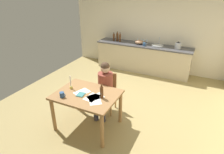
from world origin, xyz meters
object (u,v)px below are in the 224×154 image
dining_table (87,99)px  stovetop_kettle (178,45)px  person_seated (104,86)px  sink_unit (158,45)px  chair_at_table (107,90)px  wine_bottle_on_table (102,92)px  bottle_vinegar (117,37)px  wine_glass_by_kettle (144,40)px  bottle_wine_red (120,38)px  bottle_oil (114,37)px  wine_glass_near_sink (147,40)px  coffee_mug (62,95)px  mixing_bowl (139,42)px  candlestick (71,85)px  book_magazine (81,95)px  wine_glass_back_left (141,40)px  teacup_on_counter (144,44)px  wine_glass_back_right (138,39)px

dining_table → stovetop_kettle: stovetop_kettle is taller
person_seated → sink_unit: person_seated is taller
chair_at_table → wine_bottle_on_table: 0.83m
wine_bottle_on_table → bottle_vinegar: bottle_vinegar is taller
chair_at_table → wine_glass_by_kettle: (-0.01, 2.68, 0.51)m
bottle_vinegar → bottle_wine_red: bearing=-23.9°
wine_bottle_on_table → bottle_oil: (-1.28, 3.24, 0.14)m
bottle_vinegar → wine_glass_near_sink: (0.99, 0.14, -0.03)m
coffee_mug → bottle_vinegar: size_ratio=0.39×
person_seated → bottle_oil: bearing=111.2°
bottle_wine_red → dining_table: bearing=-77.6°
mixing_bowl → stovetop_kettle: 1.21m
wine_glass_by_kettle → dining_table: bearing=-91.0°
bottle_wine_red → person_seated: bearing=-73.2°
candlestick → book_magazine: candlestick is taller
wine_bottle_on_table → stovetop_kettle: bearing=75.5°
wine_glass_by_kettle → stovetop_kettle: bearing=-7.8°
coffee_mug → wine_glass_by_kettle: (0.40, 3.67, 0.20)m
bottle_vinegar → mixing_bowl: (0.78, -0.01, -0.07)m
coffee_mug → wine_glass_back_left: 3.69m
candlestick → wine_glass_by_kettle: 3.37m
chair_at_table → bottle_oil: bearing=112.0°
teacup_on_counter → bottle_oil: bearing=171.9°
wine_glass_near_sink → chair_at_table: bearing=-91.9°
stovetop_kettle → wine_glass_by_kettle: stovetop_kettle is taller
wine_glass_near_sink → wine_glass_back_left: bearing=180.0°
dining_table → wine_glass_back_right: wine_glass_back_right is taller
person_seated → book_magazine: 0.66m
person_seated → bottle_vinegar: bearing=108.8°
coffee_mug → mixing_bowl: 3.54m
sink_unit → wine_glass_near_sink: sink_unit is taller
mixing_bowl → wine_bottle_on_table: bearing=-83.4°
sink_unit → bottle_oil: (-1.51, 0.01, 0.09)m
bottle_oil → wine_glass_by_kettle: bearing=7.9°
candlestick → sink_unit: (0.95, 3.19, 0.09)m
bottle_oil → wine_glass_back_right: (0.80, 0.14, -0.01)m
person_seated → wine_glass_near_sink: (0.07, 2.83, 0.33)m
mixing_bowl → wine_glass_back_right: (-0.10, 0.15, 0.05)m
wine_glass_near_sink → teacup_on_counter: wine_glass_near_sink is taller
person_seated → bottle_wine_red: 2.78m
mixing_bowl → coffee_mug: bearing=-94.8°
person_seated → bottle_oil: 2.90m
wine_bottle_on_table → bottle_wine_red: 3.35m
wine_glass_by_kettle → wine_glass_back_right: size_ratio=1.00×
bottle_wine_red → wine_glass_back_left: 0.71m
person_seated → wine_glass_near_sink: 2.85m
dining_table → bottle_wine_red: 3.29m
dining_table → wine_glass_by_kettle: wine_glass_by_kettle is taller
wine_glass_near_sink → bottle_oil: bearing=-172.9°
stovetop_kettle → coffee_mug: bearing=-113.1°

